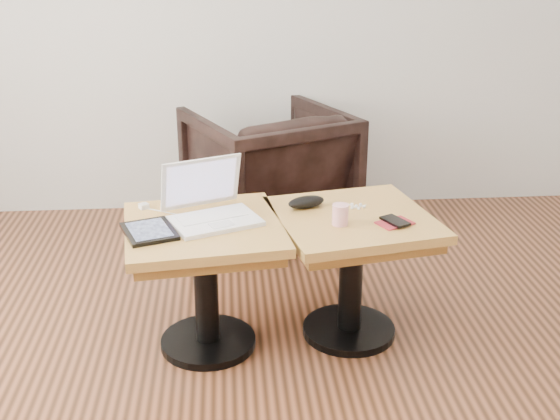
{
  "coord_description": "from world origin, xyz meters",
  "views": [
    {
      "loc": [
        -0.2,
        -1.94,
        1.62
      ],
      "look_at": [
        0.0,
        0.62,
        0.6
      ],
      "focal_mm": 45.0,
      "sensor_mm": 36.0,
      "label": 1
    }
  ],
  "objects": [
    {
      "name": "room_shell",
      "position": [
        0.0,
        0.0,
        1.35
      ],
      "size": [
        4.52,
        4.52,
        2.71
      ],
      "color": "#3A2214",
      "rests_on": "ground"
    },
    {
      "name": "side_table_left",
      "position": [
        -0.3,
        0.62,
        0.42
      ],
      "size": [
        0.68,
        0.68,
        0.55
      ],
      "rotation": [
        0.0,
        0.0,
        0.13
      ],
      "color": "black",
      "rests_on": "ground"
    },
    {
      "name": "side_table_right",
      "position": [
        0.31,
        0.66,
        0.42
      ],
      "size": [
        0.72,
        0.72,
        0.55
      ],
      "rotation": [
        0.0,
        0.0,
        0.2
      ],
      "color": "black",
      "rests_on": "ground"
    },
    {
      "name": "laptop",
      "position": [
        -0.27,
        0.67,
        0.6
      ],
      "size": [
        0.42,
        0.4,
        0.23
      ],
      "rotation": [
        0.0,
        0.0,
        0.39
      ],
      "color": "white",
      "rests_on": "side_table_left"
    },
    {
      "name": "tablet",
      "position": [
        -0.5,
        0.54,
        0.56
      ],
      "size": [
        0.25,
        0.28,
        0.02
      ],
      "rotation": [
        0.0,
        0.0,
        0.34
      ],
      "color": "black",
      "rests_on": "side_table_left"
    },
    {
      "name": "charging_adapter",
      "position": [
        -0.55,
        0.81,
        0.56
      ],
      "size": [
        0.05,
        0.05,
        0.02
      ],
      "primitive_type": "cube",
      "rotation": [
        0.0,
        0.0,
        0.54
      ],
      "color": "white",
      "rests_on": "side_table_left"
    },
    {
      "name": "glasses_case",
      "position": [
        0.12,
        0.76,
        0.58
      ],
      "size": [
        0.18,
        0.12,
        0.05
      ],
      "primitive_type": "ellipsoid",
      "rotation": [
        0.0,
        0.0,
        0.33
      ],
      "color": "black",
      "rests_on": "side_table_right"
    },
    {
      "name": "striped_cup",
      "position": [
        0.24,
        0.57,
        0.59
      ],
      "size": [
        0.08,
        0.08,
        0.08
      ],
      "primitive_type": "cylinder",
      "rotation": [
        0.0,
        0.0,
        0.31
      ],
      "color": "#F0627E",
      "rests_on": "side_table_right"
    },
    {
      "name": "earbuds_tangle",
      "position": [
        0.34,
        0.74,
        0.56
      ],
      "size": [
        0.07,
        0.06,
        0.01
      ],
      "color": "white",
      "rests_on": "side_table_right"
    },
    {
      "name": "phone_on_sleeve",
      "position": [
        0.45,
        0.56,
        0.56
      ],
      "size": [
        0.16,
        0.14,
        0.02
      ],
      "rotation": [
        0.0,
        0.0,
        0.46
      ],
      "color": "maroon",
      "rests_on": "side_table_right"
    },
    {
      "name": "armchair",
      "position": [
        0.03,
        1.8,
        0.37
      ],
      "size": [
        1.04,
        1.05,
        0.73
      ],
      "primitive_type": "imported",
      "rotation": [
        0.0,
        0.0,
        3.56
      ],
      "color": "black",
      "rests_on": "ground"
    }
  ]
}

